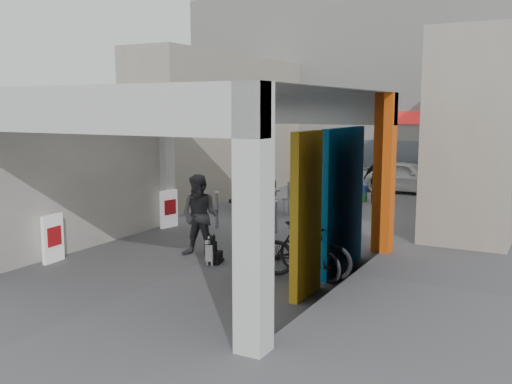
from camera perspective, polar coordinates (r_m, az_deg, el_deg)
The scene contains 21 objects.
ground at distance 12.50m, azimuth -3.58°, elevation -6.30°, with size 90.00×90.00×0.00m, color #505054.
arcade_canopy at distance 11.14m, azimuth -3.56°, elevation 3.91°, with size 6.40×6.45×6.40m.
far_building at distance 25.09m, azimuth 13.73°, elevation 10.06°, with size 18.00×4.08×8.00m.
plaza_bldg_left at distance 20.85m, azimuth -3.26°, elevation 6.56°, with size 2.00×9.00×5.00m, color #AEA490.
plaza_bldg_right at distance 17.87m, azimuth 22.29°, elevation 5.64°, with size 2.00×9.00×5.00m, color #AEA490.
bollard_left at distance 15.21m, azimuth -3.93°, elevation -1.80°, with size 0.09×0.09×0.96m, color #919399.
bollard_center at distance 14.55m, azimuth 1.97°, elevation -2.53°, with size 0.09×0.09×0.82m, color #919399.
bollard_right at distance 13.83m, azimuth 6.97°, elevation -2.93°, with size 0.09×0.09×0.94m, color #919399.
advert_board_near at distance 12.53m, azimuth -19.64°, elevation -4.37°, with size 0.14×0.55×1.00m.
advert_board_far at distance 15.39m, azimuth -8.70°, elevation -1.66°, with size 0.20×0.55×1.00m.
cafe_set at distance 17.18m, azimuth 1.20°, elevation -1.07°, with size 1.58×1.28×0.96m.
produce_stand at distance 17.77m, azimuth -0.36°, elevation -0.73°, with size 1.33×0.72×0.87m.
crate_stack at distance 19.82m, azimuth 10.34°, elevation -0.11°, with size 0.49×0.40×0.56m.
border_collie at distance 11.73m, azimuth -4.34°, elevation -5.99°, with size 0.24×0.47×0.65m.
man_with_dog at distance 10.61m, azimuth -0.36°, elevation -3.59°, with size 0.70×0.46×1.93m, color black.
man_back_turned at distance 12.25m, azimuth -5.62°, elevation -2.39°, with size 0.86×0.67×1.77m, color #424245.
man_elderly at distance 11.87m, azimuth 6.69°, elevation -2.85°, with size 0.85×0.55×1.73m, color #639BC2.
man_crates at distance 19.26m, azimuth 12.07°, elevation 1.25°, with size 0.97×0.41×1.66m, color black.
bicycle_front at distance 10.94m, azimuth 5.36°, elevation -6.01°, with size 0.61×1.74×0.91m, color black.
bicycle_rear at distance 10.73m, azimuth 4.93°, elevation -5.83°, with size 0.51×1.79×1.08m, color black.
white_van at distance 22.17m, azimuth 14.78°, elevation 1.51°, with size 1.44×3.58×1.22m, color silver.
Camera 1 is at (6.41, -10.25, 3.18)m, focal length 40.00 mm.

